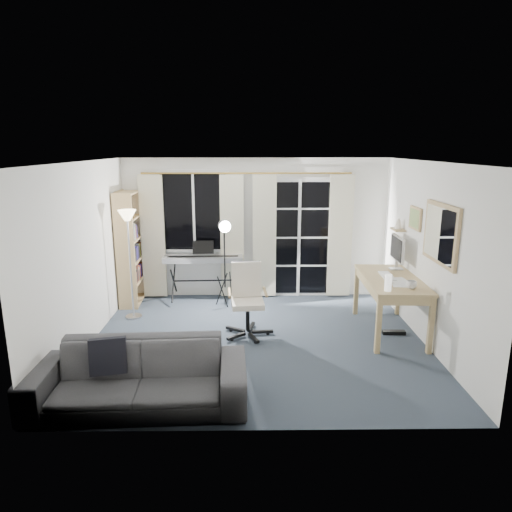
{
  "coord_description": "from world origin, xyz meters",
  "views": [
    {
      "loc": [
        -0.1,
        -5.76,
        2.59
      ],
      "look_at": [
        -0.01,
        0.35,
        1.11
      ],
      "focal_mm": 32.0,
      "sensor_mm": 36.0,
      "label": 1
    }
  ],
  "objects": [
    {
      "name": "floor",
      "position": [
        0.0,
        0.0,
        -0.01
      ],
      "size": [
        4.5,
        4.0,
        0.02
      ],
      "primitive_type": "cube",
      "color": "#353E4D",
      "rests_on": "ground"
    },
    {
      "name": "sofa",
      "position": [
        -1.24,
        -1.55,
        0.43
      ],
      "size": [
        2.2,
        0.73,
        0.85
      ],
      "rotation": [
        0.0,
        0.0,
        0.04
      ],
      "color": "#333235",
      "rests_on": "floor"
    },
    {
      "name": "torchiere_lamp",
      "position": [
        -1.91,
        0.92,
        1.35
      ],
      "size": [
        0.27,
        0.27,
        1.68
      ],
      "rotation": [
        0.0,
        0.0,
        -0.0
      ],
      "color": "#B2B2B7",
      "rests_on": "floor"
    },
    {
      "name": "desk_clutter",
      "position": [
        1.81,
        0.08,
        0.63
      ],
      "size": [
        0.49,
        0.91,
        1.01
      ],
      "rotation": [
        0.0,
        0.0,
        -0.03
      ],
      "color": "white",
      "rests_on": "desk"
    },
    {
      "name": "window",
      "position": [
        -1.05,
        1.97,
        1.5
      ],
      "size": [
        1.2,
        0.08,
        1.4
      ],
      "color": "white",
      "rests_on": "floor"
    },
    {
      "name": "monitor",
      "position": [
        2.08,
        0.76,
        1.1
      ],
      "size": [
        0.2,
        0.58,
        0.5
      ],
      "rotation": [
        0.0,
        0.0,
        -0.03
      ],
      "color": "silver",
      "rests_on": "desk"
    },
    {
      "name": "framed_print",
      "position": [
        2.23,
        0.55,
        1.6
      ],
      "size": [
        0.03,
        0.42,
        0.32
      ],
      "color": "tan",
      "rests_on": "floor"
    },
    {
      "name": "keyboard_piano",
      "position": [
        -0.89,
        1.7,
        0.73
      ],
      "size": [
        1.34,
        0.68,
        0.96
      ],
      "rotation": [
        0.0,
        0.0,
        0.04
      ],
      "color": "black",
      "rests_on": "floor"
    },
    {
      "name": "curtains",
      "position": [
        -0.14,
        1.88,
        1.09
      ],
      "size": [
        3.6,
        0.07,
        2.13
      ],
      "color": "gold",
      "rests_on": "floor"
    },
    {
      "name": "wall_mirror",
      "position": [
        2.22,
        -0.35,
        1.55
      ],
      "size": [
        0.04,
        0.94,
        0.74
      ],
      "color": "tan",
      "rests_on": "floor"
    },
    {
      "name": "mug",
      "position": [
        1.98,
        -0.19,
        0.87
      ],
      "size": [
        0.13,
        0.11,
        0.13
      ],
      "primitive_type": "imported",
      "rotation": [
        0.0,
        0.0,
        -0.03
      ],
      "color": "silver",
      "rests_on": "desk"
    },
    {
      "name": "desk",
      "position": [
        1.88,
        0.31,
        0.7
      ],
      "size": [
        0.79,
        1.51,
        0.8
      ],
      "rotation": [
        0.0,
        0.0,
        -0.03
      ],
      "color": "tan",
      "rests_on": "floor"
    },
    {
      "name": "french_door",
      "position": [
        0.75,
        1.97,
        1.03
      ],
      "size": [
        1.32,
        0.09,
        2.11
      ],
      "color": "white",
      "rests_on": "floor"
    },
    {
      "name": "office_chair",
      "position": [
        -0.14,
        0.32,
        0.59
      ],
      "size": [
        0.68,
        0.7,
        1.01
      ],
      "rotation": [
        0.0,
        0.0,
        0.08
      ],
      "color": "black",
      "rests_on": "floor"
    },
    {
      "name": "bookshelf",
      "position": [
        -2.12,
        1.68,
        0.89
      ],
      "size": [
        0.34,
        0.89,
        1.88
      ],
      "rotation": [
        0.0,
        0.0,
        0.04
      ],
      "color": "tan",
      "rests_on": "floor"
    },
    {
      "name": "studio_light",
      "position": [
        -0.5,
        1.35,
        1.19
      ],
      "size": [
        0.31,
        0.31,
        1.49
      ],
      "rotation": [
        0.0,
        0.0,
        0.21
      ],
      "color": "black",
      "rests_on": "floor"
    },
    {
      "name": "wall_shelf",
      "position": [
        2.16,
        1.05,
        1.41
      ],
      "size": [
        0.16,
        0.3,
        0.18
      ],
      "color": "tan",
      "rests_on": "floor"
    }
  ]
}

